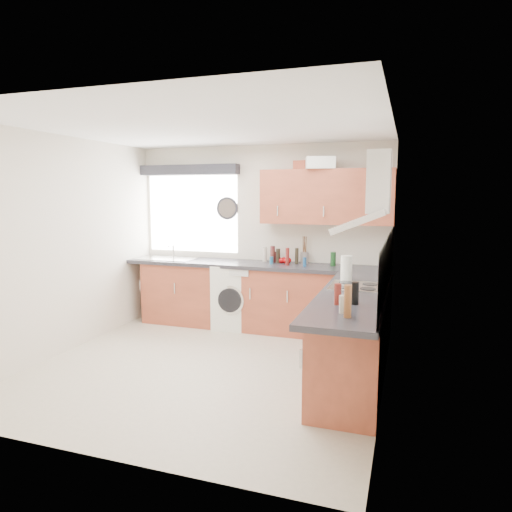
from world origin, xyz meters
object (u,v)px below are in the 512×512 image
(oven, at_px, (355,334))
(washing_machine, at_px, (238,296))
(extractor_hood, at_px, (370,201))
(upper_cabinets, at_px, (327,197))

(oven, height_order, washing_machine, washing_machine)
(extractor_hood, distance_m, upper_cabinets, 1.48)
(oven, bearing_deg, upper_cabinets, 112.54)
(oven, height_order, upper_cabinets, upper_cabinets)
(oven, distance_m, upper_cabinets, 1.99)
(oven, xyz_separation_m, upper_cabinets, (-0.55, 1.32, 1.38))
(oven, distance_m, washing_machine, 2.11)
(extractor_hood, xyz_separation_m, upper_cabinets, (-0.65, 1.33, 0.03))
(extractor_hood, bearing_deg, upper_cabinets, 116.13)
(extractor_hood, relative_size, upper_cabinets, 0.46)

